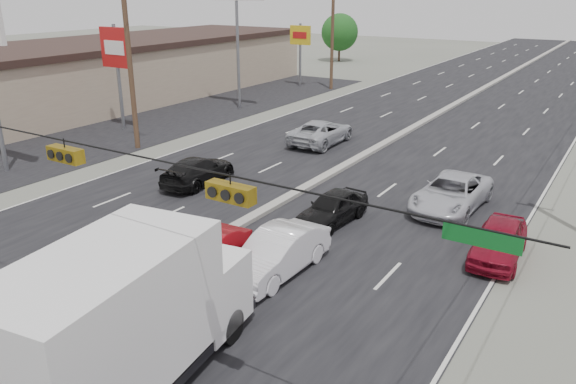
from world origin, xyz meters
name	(u,v)px	position (x,y,z in m)	size (l,w,h in m)	color
ground	(58,329)	(0.00, 0.00, 0.00)	(200.00, 200.00, 0.00)	#606356
road_surface	(420,125)	(0.00, 30.00, 0.00)	(20.00, 160.00, 0.02)	black
center_median	(420,124)	(0.00, 30.00, 0.10)	(0.50, 160.00, 0.20)	gray
strip_mall	(111,73)	(-26.00, 25.00, 2.30)	(12.00, 42.00, 4.60)	tan
parking_lot	(192,111)	(-17.00, 25.00, 0.00)	(10.00, 42.00, 0.02)	black
utility_pole_left_b	(130,63)	(-12.50, 15.00, 5.11)	(1.60, 0.30, 10.00)	#422D1E
utility_pole_left_c	(332,34)	(-12.50, 40.00, 5.11)	(1.60, 0.30, 10.00)	#422D1E
traffic_signals	(63,152)	(1.40, 0.00, 5.49)	(25.00, 0.30, 0.54)	black
pole_sign_mid	(116,53)	(-17.00, 18.00, 5.11)	(2.60, 0.25, 7.00)	slate
pole_sign_far	(300,40)	(-16.00, 40.00, 4.41)	(2.20, 0.25, 6.00)	slate
tree_left_far	(340,32)	(-22.00, 60.00, 3.72)	(4.80, 4.80, 6.12)	#382619
box_truck	(127,318)	(3.79, -0.63, 2.00)	(3.69, 7.97, 3.90)	black
red_sedan	(198,257)	(1.40, 4.56, 0.73)	(1.55, 4.45, 1.47)	#AE0A13
queue_car_a	(333,208)	(3.00, 11.11, 0.66)	(1.55, 3.85, 1.31)	black
queue_car_b	(277,253)	(3.50, 6.18, 0.76)	(1.60, 4.60, 1.51)	white
queue_car_c	(451,193)	(6.70, 15.22, 0.73)	(2.44, 5.29, 1.47)	#BABBC2
queue_car_e	(499,241)	(9.60, 11.35, 0.70)	(1.65, 4.09, 1.39)	maroon
oncoming_near	(198,171)	(-5.00, 11.93, 0.67)	(1.86, 4.59, 1.33)	black
oncoming_far	(321,132)	(-3.50, 21.85, 0.74)	(2.46, 5.33, 1.48)	#B1B4B9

